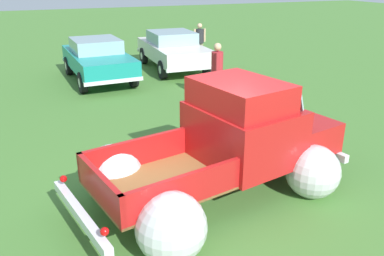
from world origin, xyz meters
name	(u,v)px	position (x,y,z in m)	size (l,w,h in m)	color
ground_plane	(211,195)	(0.00, 0.00, 0.00)	(80.00, 80.00, 0.00)	#477A33
vintage_pickup_truck	(230,150)	(0.38, 0.08, 0.76)	(4.90, 3.46, 1.96)	black
show_car_0	(98,58)	(-0.32, 8.59, 0.78)	(2.03, 4.28, 1.43)	black
show_car_1	(173,49)	(2.71, 9.29, 0.78)	(2.04, 4.36, 1.43)	black
spectator_0	(217,68)	(2.47, 4.89, 0.96)	(0.46, 0.51, 1.68)	navy
spectator_1	(200,40)	(4.26, 10.24, 0.90)	(0.53, 0.36, 1.58)	gray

